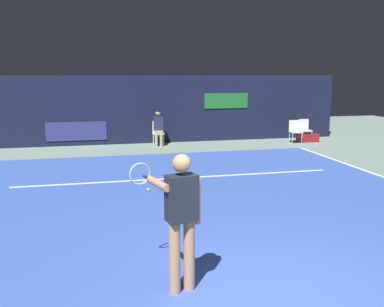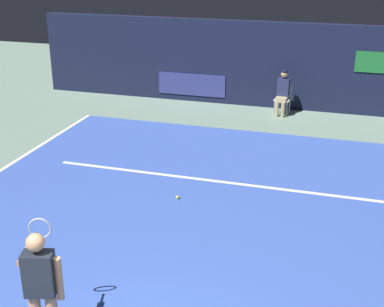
% 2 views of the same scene
% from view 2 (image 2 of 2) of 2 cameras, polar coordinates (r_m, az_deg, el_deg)
% --- Properties ---
extents(ground_plane, '(31.21, 31.21, 0.00)m').
position_cam_2_polar(ground_plane, '(9.92, 2.12, -7.57)').
color(ground_plane, slate).
extents(court_surface, '(10.48, 10.64, 0.01)m').
position_cam_2_polar(court_surface, '(9.92, 2.12, -7.54)').
color(court_surface, '#3856B2').
rests_on(court_surface, ground).
extents(line_service, '(8.17, 0.10, 0.01)m').
position_cam_2_polar(line_service, '(11.54, 4.49, -3.17)').
color(line_service, white).
rests_on(line_service, court_surface).
extents(back_wall, '(15.52, 0.33, 2.60)m').
position_cam_2_polar(back_wall, '(16.78, 9.15, 9.15)').
color(back_wall, '#141933').
rests_on(back_wall, ground).
extents(tennis_player, '(0.81, 0.92, 1.73)m').
position_cam_2_polar(tennis_player, '(6.85, -15.63, -13.47)').
color(tennis_player, tan).
rests_on(tennis_player, ground).
extents(line_judge_on_chair, '(0.48, 0.56, 1.32)m').
position_cam_2_polar(line_judge_on_chair, '(16.15, 9.58, 6.40)').
color(line_judge_on_chair, white).
rests_on(line_judge_on_chair, ground).
extents(tennis_ball, '(0.07, 0.07, 0.07)m').
position_cam_2_polar(tennis_ball, '(10.83, -1.54, -4.65)').
color(tennis_ball, '#CCE033').
rests_on(tennis_ball, court_surface).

